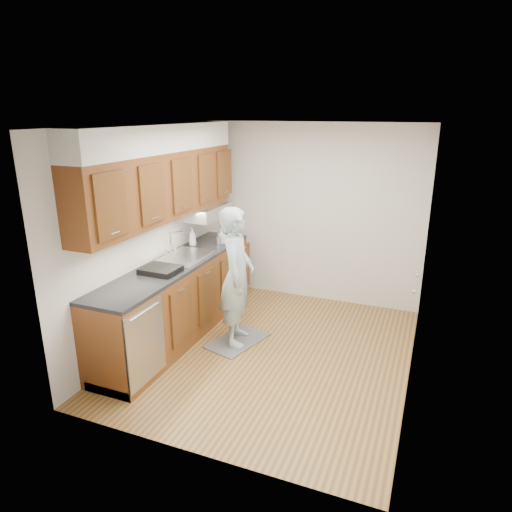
{
  "coord_description": "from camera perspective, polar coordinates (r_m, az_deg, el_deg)",
  "views": [
    {
      "loc": [
        1.57,
        -4.37,
        2.64
      ],
      "look_at": [
        -0.29,
        0.25,
        1.05
      ],
      "focal_mm": 32.0,
      "sensor_mm": 36.0,
      "label": 1
    }
  ],
  "objects": [
    {
      "name": "dish_rack",
      "position": [
        5.11,
        -11.85,
        -1.71
      ],
      "size": [
        0.4,
        0.34,
        0.06
      ],
      "primitive_type": "cube",
      "rotation": [
        0.0,
        0.0,
        -0.02
      ],
      "color": "black",
      "rests_on": "counter"
    },
    {
      "name": "floor",
      "position": [
        5.34,
        1.93,
        -11.9
      ],
      "size": [
        3.5,
        3.5,
        0.0
      ],
      "primitive_type": "plane",
      "color": "olive",
      "rests_on": "ground"
    },
    {
      "name": "steel_can",
      "position": [
        6.04,
        -4.66,
        1.9
      ],
      "size": [
        0.07,
        0.07,
        0.11
      ],
      "primitive_type": "cylinder",
      "rotation": [
        0.0,
        0.0,
        0.08
      ],
      "color": "#A5A5AA",
      "rests_on": "counter"
    },
    {
      "name": "ceiling",
      "position": [
        4.64,
        2.26,
        15.99
      ],
      "size": [
        3.5,
        3.5,
        0.0
      ],
      "primitive_type": "plane",
      "rotation": [
        3.14,
        0.0,
        0.0
      ],
      "color": "white",
      "rests_on": "wall_left"
    },
    {
      "name": "floor_mat",
      "position": [
        5.56,
        -2.31,
        -10.53
      ],
      "size": [
        0.63,
        0.85,
        0.01
      ],
      "primitive_type": "cube",
      "rotation": [
        0.0,
        0.0,
        -0.27
      ],
      "color": "slate",
      "rests_on": "floor"
    },
    {
      "name": "person",
      "position": [
        5.19,
        -2.43,
        -1.48
      ],
      "size": [
        0.6,
        0.74,
        1.84
      ],
      "primitive_type": "imported",
      "rotation": [
        0.0,
        0.0,
        1.85
      ],
      "color": "#92AEB2",
      "rests_on": "floor_mat"
    },
    {
      "name": "counter",
      "position": [
        5.6,
        -9.67,
        -5.11
      ],
      "size": [
        0.64,
        2.8,
        1.3
      ],
      "color": "brown",
      "rests_on": "floor"
    },
    {
      "name": "soap_bottle_a",
      "position": [
        6.03,
        -7.93,
        2.43
      ],
      "size": [
        0.1,
        0.1,
        0.25
      ],
      "primitive_type": "imported",
      "rotation": [
        0.0,
        0.0,
        0.07
      ],
      "color": "silver",
      "rests_on": "counter"
    },
    {
      "name": "wall_right",
      "position": [
        4.59,
        19.99,
        -1.03
      ],
      "size": [
        0.02,
        3.5,
        2.5
      ],
      "primitive_type": "cube",
      "color": "beige",
      "rests_on": "floor"
    },
    {
      "name": "closet_door",
      "position": [
        4.94,
        19.75,
        -2.43
      ],
      "size": [
        0.02,
        1.22,
        2.05
      ],
      "primitive_type": "cube",
      "color": "white",
      "rests_on": "wall_right"
    },
    {
      "name": "wall_back",
      "position": [
        6.47,
        7.4,
        5.19
      ],
      "size": [
        3.0,
        0.02,
        2.5
      ],
      "primitive_type": "cube",
      "color": "beige",
      "rests_on": "floor"
    },
    {
      "name": "soap_bottle_b",
      "position": [
        6.11,
        -4.33,
        2.5
      ],
      "size": [
        0.13,
        0.13,
        0.2
      ],
      "primitive_type": "imported",
      "rotation": [
        0.0,
        0.0,
        -0.8
      ],
      "color": "silver",
      "rests_on": "counter"
    },
    {
      "name": "upper_cabinets",
      "position": [
        5.33,
        -11.46,
        9.94
      ],
      "size": [
        0.47,
        2.8,
        1.21
      ],
      "color": "brown",
      "rests_on": "wall_left"
    },
    {
      "name": "wall_left",
      "position": [
        5.52,
        -12.74,
        2.7
      ],
      "size": [
        0.02,
        3.5,
        2.5
      ],
      "primitive_type": "cube",
      "color": "beige",
      "rests_on": "floor"
    }
  ]
}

